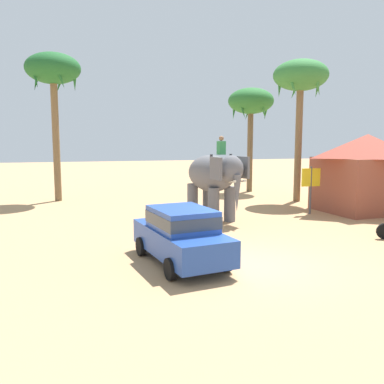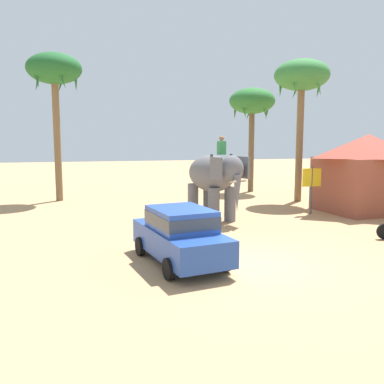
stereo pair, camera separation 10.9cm
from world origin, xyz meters
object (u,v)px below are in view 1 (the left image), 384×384
Objects in this scene: elephant_with_mahout at (214,177)px; car_sedan_foreground at (181,233)px; palm_tree_behind_elephant at (301,80)px; signboard_yellow at (311,181)px; roadside_hut at (366,171)px; palm_tree_left_of_road at (251,104)px; palm_tree_near_hut at (53,73)px.

car_sedan_foreground is at bearing -116.56° from elephant_with_mahout.
palm_tree_behind_elephant reaches higher than signboard_yellow.
roadside_hut is at bearing 28.65° from car_sedan_foreground.
palm_tree_behind_elephant is 1.57× the size of roadside_hut.
elephant_with_mahout is at bearing -122.22° from palm_tree_left_of_road.
palm_tree_behind_elephant is at bearing -79.77° from palm_tree_left_of_road.
signboard_yellow is (5.15, 0.12, -0.30)m from elephant_with_mahout.
roadside_hut is (8.35, 0.10, 0.13)m from elephant_with_mahout.
roadside_hut reaches higher than car_sedan_foreground.
palm_tree_left_of_road is at bearing 57.78° from elephant_with_mahout.
car_sedan_foreground is 15.52m from palm_tree_behind_elephant.
roadside_hut is (15.62, -8.03, -5.46)m from palm_tree_near_hut.
palm_tree_behind_elephant reaches higher than roadside_hut.
palm_tree_left_of_road reaches higher than signboard_yellow.
roadside_hut is (11.43, 6.24, 1.20)m from car_sedan_foreground.
palm_tree_near_hut reaches higher than palm_tree_left_of_road.
signboard_yellow is (12.42, -8.01, -5.90)m from palm_tree_near_hut.
palm_tree_left_of_road is 10.16m from signboard_yellow.
signboard_yellow is (-0.64, -9.08, -4.53)m from palm_tree_left_of_road.
roadside_hut is 2.22× the size of signboard_yellow.
elephant_with_mahout is at bearing 63.44° from car_sedan_foreground.
signboard_yellow is (-3.20, 0.02, -0.44)m from roadside_hut.
signboard_yellow is at bearing -111.18° from palm_tree_behind_elephant.
palm_tree_near_hut reaches higher than roadside_hut.
elephant_with_mahout is at bearing -48.20° from palm_tree_near_hut.
car_sedan_foreground is 18.49m from palm_tree_left_of_road.
palm_tree_behind_elephant reaches higher than palm_tree_left_of_road.
palm_tree_near_hut is at bearing 106.37° from car_sedan_foreground.
palm_tree_near_hut is (-13.98, 4.00, 0.38)m from palm_tree_behind_elephant.
palm_tree_near_hut reaches higher than car_sedan_foreground.
signboard_yellow is (8.23, 6.27, 0.76)m from car_sedan_foreground.
signboard_yellow is at bearing -32.81° from palm_tree_near_hut.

